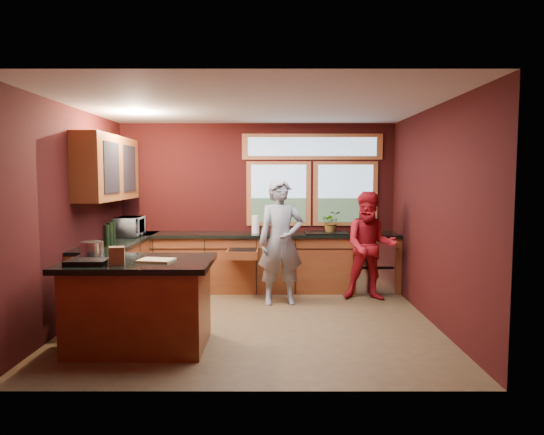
{
  "coord_description": "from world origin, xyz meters",
  "views": [
    {
      "loc": [
        0.24,
        -6.0,
        1.83
      ],
      "look_at": [
        0.24,
        0.4,
        1.29
      ],
      "focal_mm": 32.0,
      "sensor_mm": 36.0,
      "label": 1
    }
  ],
  "objects_px": {
    "person_red": "(370,246)",
    "cutting_board": "(156,260)",
    "person_grey": "(281,242)",
    "island": "(140,303)",
    "stock_pot": "(92,250)"
  },
  "relations": [
    {
      "from": "island",
      "to": "stock_pot",
      "type": "bearing_deg",
      "value": 164.74
    },
    {
      "from": "person_grey",
      "to": "person_red",
      "type": "distance_m",
      "value": 1.35
    },
    {
      "from": "person_red",
      "to": "stock_pot",
      "type": "xyz_separation_m",
      "value": [
        -3.42,
        -1.87,
        0.23
      ]
    },
    {
      "from": "person_red",
      "to": "cutting_board",
      "type": "relative_size",
      "value": 4.61
    },
    {
      "from": "island",
      "to": "person_grey",
      "type": "distance_m",
      "value": 2.4
    },
    {
      "from": "island",
      "to": "cutting_board",
      "type": "relative_size",
      "value": 4.43
    },
    {
      "from": "person_grey",
      "to": "person_red",
      "type": "relative_size",
      "value": 1.11
    },
    {
      "from": "island",
      "to": "stock_pot",
      "type": "height_order",
      "value": "stock_pot"
    },
    {
      "from": "person_red",
      "to": "cutting_board",
      "type": "xyz_separation_m",
      "value": [
        -2.67,
        -2.07,
        0.15
      ]
    },
    {
      "from": "island",
      "to": "stock_pot",
      "type": "distance_m",
      "value": 0.8
    },
    {
      "from": "island",
      "to": "person_red",
      "type": "relative_size",
      "value": 0.96
    },
    {
      "from": "stock_pot",
      "to": "person_red",
      "type": "bearing_deg",
      "value": 28.68
    },
    {
      "from": "person_red",
      "to": "person_grey",
      "type": "bearing_deg",
      "value": -162.87
    },
    {
      "from": "island",
      "to": "person_grey",
      "type": "bearing_deg",
      "value": 49.18
    },
    {
      "from": "person_red",
      "to": "cutting_board",
      "type": "distance_m",
      "value": 3.38
    }
  ]
}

